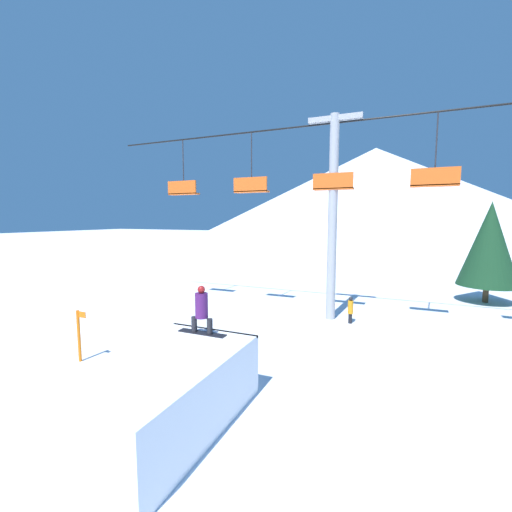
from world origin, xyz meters
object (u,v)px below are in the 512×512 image
object	(u,v)px
snowboarder	(202,310)
snow_ramp	(163,392)
trail_marker	(79,334)
distant_skier	(350,309)

from	to	relation	value
snowboarder	snow_ramp	bearing A→B (deg)	-86.81
snow_ramp	trail_marker	xyz separation A→B (m)	(-4.84, 1.75, 0.13)
trail_marker	distant_skier	xyz separation A→B (m)	(7.63, 7.87, -0.26)
trail_marker	snow_ramp	bearing A→B (deg)	-19.93
snow_ramp	trail_marker	size ratio (longest dim) A/B	2.65
snow_ramp	distant_skier	world-z (taller)	snow_ramp
snow_ramp	distant_skier	size ratio (longest dim) A/B	3.75
trail_marker	distant_skier	bearing A→B (deg)	45.90
distant_skier	trail_marker	bearing A→B (deg)	-134.10
snowboarder	distant_skier	bearing A→B (deg)	69.69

